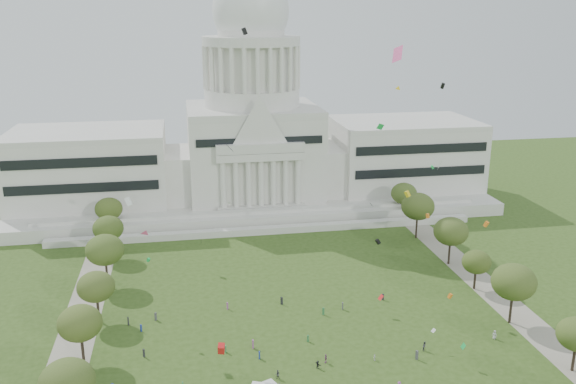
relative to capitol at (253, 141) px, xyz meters
name	(u,v)px	position (x,y,z in m)	size (l,w,h in m)	color
capitol	(253,141)	(0.00, 0.00, 0.00)	(160.00, 64.50, 91.30)	beige
path_left	(78,331)	(-48.00, -83.59, -22.28)	(8.00, 160.00, 0.04)	gray
path_right	(497,296)	(48.00, -83.59, -22.28)	(8.00, 160.00, 0.04)	gray
row_tree_l_1	(67,382)	(-44.07, -116.55, -13.34)	(8.86, 8.86, 12.59)	black
row_tree_l_2	(80,323)	(-45.04, -96.29, -13.79)	(8.42, 8.42, 11.97)	black
row_tree_r_2	(514,282)	(44.17, -96.15, -12.64)	(9.55, 9.55, 13.58)	black
row_tree_l_3	(96,287)	(-44.09, -79.67, -14.09)	(8.12, 8.12, 11.55)	black
row_tree_r_3	(476,262)	(44.40, -79.10, -15.21)	(7.01, 7.01, 9.98)	black
row_tree_l_4	(105,250)	(-44.08, -61.17, -12.90)	(9.29, 9.29, 13.21)	black
row_tree_r_4	(451,231)	(44.76, -63.55, -13.01)	(9.19, 9.19, 13.06)	black
row_tree_l_5	(108,228)	(-45.22, -42.58, -13.88)	(8.33, 8.33, 11.85)	black
row_tree_r_5	(418,206)	(43.49, -43.40, -12.37)	(9.82, 9.82, 13.96)	black
row_tree_l_6	(109,209)	(-46.87, -24.45, -14.02)	(8.19, 8.19, 11.64)	black
row_tree_r_6	(404,193)	(45.96, -25.46, -13.79)	(8.42, 8.42, 11.97)	black
person_0	(495,335)	(37.50, -101.99, -21.34)	(0.94, 0.61, 1.92)	silver
person_2	(425,346)	(21.50, -103.73, -21.31)	(0.96, 0.59, 1.98)	#4C4C51
person_4	(326,358)	(0.98, -104.52, -21.38)	(1.07, 0.58, 1.83)	#994C8C
person_5	(318,365)	(-0.98, -106.15, -21.48)	(1.52, 0.60, 1.64)	#26262B
person_8	(277,374)	(-9.03, -108.06, -21.43)	(0.84, 0.52, 1.73)	#4C4C51
person_10	(375,357)	(10.52, -105.43, -21.61)	(0.80, 0.44, 1.37)	silver
distant_crowd	(242,349)	(-14.54, -98.03, -21.43)	(59.57, 41.49, 1.90)	#26262B
kite_swarm	(319,228)	(-0.82, -104.73, 5.60)	(89.42, 92.11, 65.88)	green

